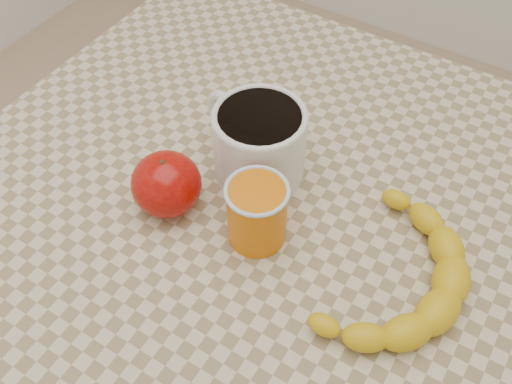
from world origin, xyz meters
The scene contains 5 objects.
table centered at (0.00, 0.00, 0.66)m, with size 0.80×0.80×0.75m.
coffee_mug centered at (-0.03, 0.05, 0.80)m, with size 0.17×0.15×0.10m.
orange_juice_glass centered at (0.03, -0.04, 0.79)m, with size 0.07×0.07×0.09m.
apple centered at (-0.09, -0.06, 0.79)m, with size 0.11×0.11×0.08m.
banana centered at (0.19, -0.02, 0.77)m, with size 0.22×0.29×0.04m, color gold, non-canonical shape.
Camera 1 is at (0.23, -0.38, 1.31)m, focal length 40.00 mm.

